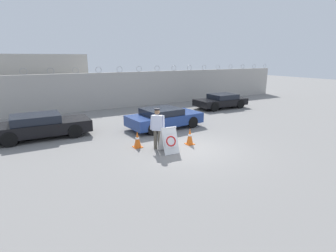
% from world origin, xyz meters
% --- Properties ---
extents(ground_plane, '(90.00, 90.00, 0.00)m').
position_xyz_m(ground_plane, '(0.00, 0.00, 0.00)').
color(ground_plane, gray).
extents(perimeter_wall, '(36.00, 0.30, 3.29)m').
position_xyz_m(perimeter_wall, '(-0.00, 11.15, 1.42)').
color(perimeter_wall, '#ADA8A0').
rests_on(perimeter_wall, ground_plane).
extents(building_block, '(8.28, 5.66, 4.22)m').
position_xyz_m(building_block, '(-5.29, 15.89, 2.11)').
color(building_block, '#B2ADA3').
rests_on(building_block, ground_plane).
extents(barricade_sign, '(0.74, 0.83, 1.10)m').
position_xyz_m(barricade_sign, '(-1.08, 0.13, 0.55)').
color(barricade_sign, white).
rests_on(barricade_sign, ground_plane).
extents(security_guard, '(0.57, 0.64, 1.83)m').
position_xyz_m(security_guard, '(-1.32, 0.75, 1.03)').
color(security_guard, '#514C42').
rests_on(security_guard, ground_plane).
extents(traffic_cone_near, '(0.39, 0.39, 0.75)m').
position_xyz_m(traffic_cone_near, '(-2.00, 1.40, 0.37)').
color(traffic_cone_near, orange).
rests_on(traffic_cone_near, ground_plane).
extents(traffic_cone_mid, '(0.37, 0.37, 0.78)m').
position_xyz_m(traffic_cone_mid, '(0.29, 0.56, 0.39)').
color(traffic_cone_mid, orange).
rests_on(traffic_cone_mid, ground_plane).
extents(parked_car_front_coupe, '(4.68, 2.02, 1.22)m').
position_xyz_m(parked_car_front_coupe, '(-5.61, 5.21, 0.63)').
color(parked_car_front_coupe, black).
rests_on(parked_car_front_coupe, ground_plane).
extents(parked_car_rear_sedan, '(4.38, 2.24, 1.16)m').
position_xyz_m(parked_car_rear_sedan, '(0.70, 3.74, 0.60)').
color(parked_car_rear_sedan, black).
rests_on(parked_car_rear_sedan, ground_plane).
extents(parked_car_far_side, '(4.25, 2.04, 1.13)m').
position_xyz_m(parked_car_far_side, '(7.71, 6.85, 0.59)').
color(parked_car_far_side, black).
rests_on(parked_car_far_side, ground_plane).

